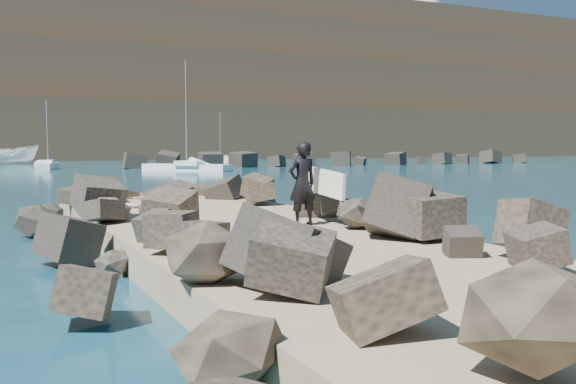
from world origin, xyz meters
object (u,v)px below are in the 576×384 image
at_px(radome, 419,15).
at_px(sailboat_c, 187,167).
at_px(surfer_with_board, 305,183).
at_px(boat_imported, 13,155).
at_px(surfboard_resting, 106,199).

relative_size(radome, sailboat_c, 2.03).
xyz_separation_m(radome, sailboat_c, (-111.94, -113.57, -44.00)).
bearing_deg(sailboat_c, surfer_with_board, -103.36).
bearing_deg(sailboat_c, radome, 45.41).
relative_size(boat_imported, surfer_with_board, 2.67).
bearing_deg(surfer_with_board, surfboard_resting, 134.68).
bearing_deg(radome, boat_imported, -146.64).
distance_m(boat_imported, surfer_with_board, 76.28).
bearing_deg(radome, surfer_with_board, -127.67).
height_order(surfboard_resting, radome, radome).
height_order(surfboard_resting, surfer_with_board, surfer_with_board).
relative_size(surfboard_resting, surfer_with_board, 1.02).
bearing_deg(surfboard_resting, sailboat_c, 60.71).
bearing_deg(boat_imported, radome, -42.84).
relative_size(surfboard_resting, radome, 0.11).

